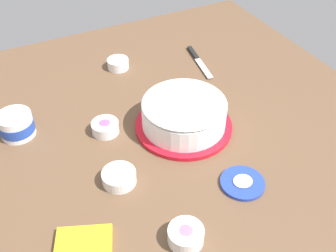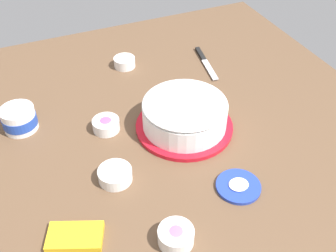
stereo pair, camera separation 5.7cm
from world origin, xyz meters
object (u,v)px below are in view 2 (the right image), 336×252
at_px(spreading_knife, 204,60).
at_px(candy_box_lower, 75,237).
at_px(frosted_cake, 185,115).
at_px(sprinkle_bowl_pink, 176,235).
at_px(frosting_tub, 19,118).
at_px(frosting_tub_lid, 238,186).
at_px(sprinkle_bowl_orange, 124,62).
at_px(sprinkle_bowl_green, 115,175).
at_px(sprinkle_bowl_rainbow, 106,124).

bearing_deg(spreading_knife, candy_box_lower, 42.36).
xyz_separation_m(frosted_cake, sprinkle_bowl_pink, (0.19, 0.37, -0.03)).
bearing_deg(frosting_tub, frosting_tub_lid, 136.28).
bearing_deg(frosting_tub_lid, candy_box_lower, -2.02).
distance_m(spreading_knife, sprinkle_bowl_orange, 0.31).
bearing_deg(sprinkle_bowl_orange, sprinkle_bowl_green, 68.99).
relative_size(sprinkle_bowl_green, candy_box_lower, 0.71).
height_order(frosting_tub, sprinkle_bowl_pink, frosting_tub).
xyz_separation_m(frosted_cake, frosting_tub, (0.48, -0.20, -0.01)).
distance_m(frosting_tub, sprinkle_bowl_rainbow, 0.27).
bearing_deg(sprinkle_bowl_orange, sprinkle_bowl_pink, 80.33).
distance_m(frosted_cake, sprinkle_bowl_orange, 0.43).
height_order(sprinkle_bowl_rainbow, candy_box_lower, sprinkle_bowl_rainbow).
height_order(sprinkle_bowl_pink, sprinkle_bowl_rainbow, sprinkle_bowl_pink).
distance_m(sprinkle_bowl_pink, sprinkle_bowl_rainbow, 0.46).
xyz_separation_m(frosting_tub, sprinkle_bowl_rainbow, (-0.25, 0.11, -0.02)).
height_order(frosting_tub_lid, sprinkle_bowl_orange, sprinkle_bowl_orange).
height_order(sprinkle_bowl_pink, candy_box_lower, sprinkle_bowl_pink).
distance_m(frosted_cake, spreading_knife, 0.41).
height_order(frosted_cake, candy_box_lower, frosted_cake).
distance_m(spreading_knife, candy_box_lower, 0.89).
bearing_deg(candy_box_lower, sprinkle_bowl_green, -113.54).
bearing_deg(frosted_cake, candy_box_lower, 32.80).
xyz_separation_m(spreading_knife, sprinkle_bowl_green, (0.51, 0.45, 0.01)).
xyz_separation_m(frosting_tub, sprinkle_bowl_green, (-0.21, 0.33, -0.02)).
bearing_deg(sprinkle_bowl_rainbow, frosting_tub, -24.54).
bearing_deg(frosting_tub, candy_box_lower, 97.62).
height_order(frosted_cake, frosting_tub_lid, frosted_cake).
relative_size(frosted_cake, sprinkle_bowl_orange, 3.79).
bearing_deg(frosting_tub_lid, sprinkle_bowl_rainbow, -55.02).
relative_size(sprinkle_bowl_pink, sprinkle_bowl_green, 0.93).
bearing_deg(sprinkle_bowl_pink, candy_box_lower, -24.72).
relative_size(sprinkle_bowl_rainbow, candy_box_lower, 0.64).
relative_size(frosting_tub, sprinkle_bowl_green, 1.14).
distance_m(sprinkle_bowl_orange, sprinkle_bowl_pink, 0.80).
xyz_separation_m(sprinkle_bowl_orange, candy_box_lower, (0.36, 0.69, -0.01)).
distance_m(frosting_tub_lid, sprinkle_bowl_orange, 0.71).
bearing_deg(sprinkle_bowl_green, frosted_cake, -155.38).
height_order(sprinkle_bowl_orange, sprinkle_bowl_pink, sprinkle_bowl_pink).
bearing_deg(candy_box_lower, sprinkle_bowl_rainbow, -95.32).
relative_size(spreading_knife, sprinkle_bowl_pink, 2.69).
xyz_separation_m(spreading_knife, sprinkle_bowl_pink, (0.43, 0.70, 0.02)).
bearing_deg(sprinkle_bowl_rainbow, spreading_knife, -153.01).
height_order(spreading_knife, sprinkle_bowl_green, sprinkle_bowl_green).
relative_size(frosting_tub, sprinkle_bowl_orange, 1.32).
xyz_separation_m(sprinkle_bowl_orange, sprinkle_bowl_rainbow, (0.17, 0.33, 0.00)).
bearing_deg(spreading_knife, sprinkle_bowl_orange, -16.65).
relative_size(frosting_tub, candy_box_lower, 0.80).
relative_size(frosting_tub_lid, sprinkle_bowl_pink, 1.40).
height_order(frosting_tub_lid, sprinkle_bowl_green, sprinkle_bowl_green).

